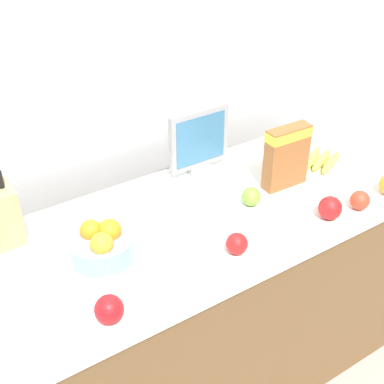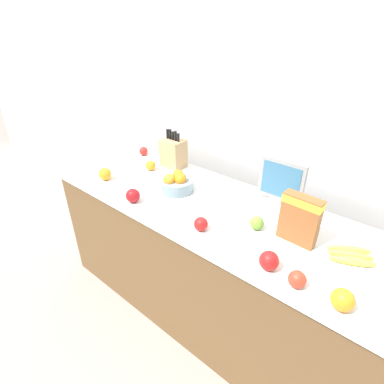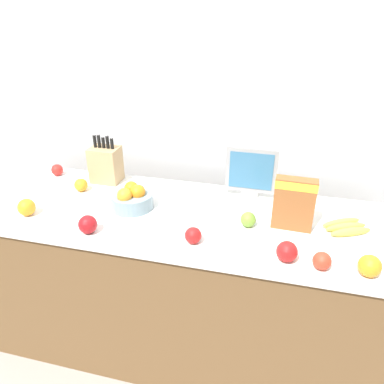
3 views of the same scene
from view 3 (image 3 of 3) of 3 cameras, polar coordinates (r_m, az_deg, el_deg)
ground_plane at (r=2.37m, az=-1.45°, el=-21.61°), size 14.00×14.00×0.00m
wall_back at (r=2.16m, az=2.28°, el=14.30°), size 9.00×0.06×2.60m
counter at (r=2.06m, az=-1.60°, el=-13.65°), size 2.10×0.70×0.87m
knife_block at (r=2.15m, az=-13.01°, el=4.18°), size 0.16×0.13×0.30m
small_monitor at (r=1.93m, az=9.00°, el=3.14°), size 0.26×0.03×0.27m
cereal_box at (r=1.70m, az=15.30°, el=-1.34°), size 0.18×0.07×0.24m
fruit_bowl at (r=1.86m, az=-9.12°, el=-0.92°), size 0.21×0.21×0.13m
banana_bunch at (r=1.81m, az=22.39°, el=-4.95°), size 0.22×0.19×0.04m
apple_leftmost at (r=1.52m, az=14.26°, el=-8.80°), size 0.08×0.08×0.08m
apple_near_bananas at (r=2.33m, az=-19.86°, el=3.18°), size 0.07×0.07×0.07m
apple_middle at (r=1.71m, az=8.56°, el=-4.16°), size 0.07×0.07×0.07m
apple_rightmost at (r=1.71m, az=-15.61°, el=-4.78°), size 0.08×0.08×0.08m
apple_rear at (r=1.52m, az=19.19°, el=-9.89°), size 0.07×0.07×0.07m
apple_front at (r=1.58m, az=0.17°, el=-6.63°), size 0.07×0.07×0.07m
orange_near_bowl at (r=1.55m, az=25.45°, el=-10.14°), size 0.08×0.08×0.08m
orange_front_right at (r=2.09m, az=-16.57°, el=1.03°), size 0.07×0.07×0.07m
orange_mid_right at (r=1.94m, az=-23.90°, el=-2.14°), size 0.08×0.08×0.08m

